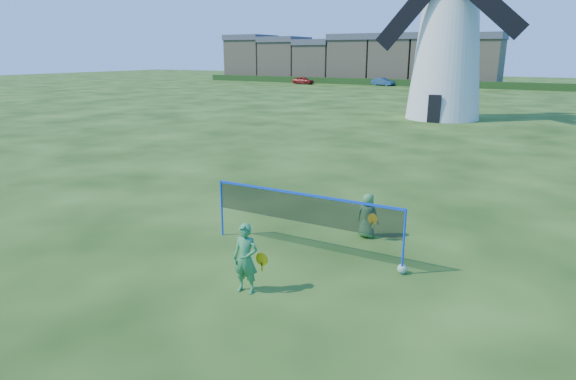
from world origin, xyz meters
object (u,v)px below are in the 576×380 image
(windmill, at_px, (448,41))
(car_left, at_px, (303,80))
(player_girl, at_px, (246,259))
(play_ball, at_px, (402,269))
(player_boy, at_px, (368,216))
(badminton_net, at_px, (304,209))
(car_right, at_px, (383,82))

(windmill, distance_m, car_left, 45.33)
(player_girl, relative_size, play_ball, 6.77)
(player_boy, bearing_deg, player_girl, 77.05)
(player_boy, distance_m, car_left, 69.07)
(player_girl, distance_m, car_left, 72.29)
(badminton_net, relative_size, car_right, 1.41)
(player_girl, distance_m, play_ball, 3.61)
(badminton_net, bearing_deg, car_left, 117.69)
(badminton_net, relative_size, car_left, 1.38)
(badminton_net, height_order, car_right, badminton_net)
(windmill, distance_m, car_right, 40.86)
(play_ball, bearing_deg, windmill, 100.72)
(windmill, xyz_separation_m, badminton_net, (2.86, -28.33, -4.57))
(player_girl, height_order, car_right, player_girl)
(player_boy, bearing_deg, play_ball, 131.76)
(player_girl, xyz_separation_m, player_boy, (1.08, 4.21, -0.14))
(player_girl, height_order, play_ball, player_girl)
(play_ball, xyz_separation_m, car_left, (-35.11, 62.11, 0.52))
(badminton_net, bearing_deg, player_boy, 61.15)
(badminton_net, xyz_separation_m, player_boy, (0.99, 1.81, -0.53))
(windmill, relative_size, car_right, 4.47)
(badminton_net, distance_m, car_left, 70.19)
(windmill, distance_m, play_ball, 29.33)
(player_girl, bearing_deg, play_ball, 35.89)
(play_ball, bearing_deg, car_right, 109.08)
(player_girl, relative_size, car_right, 0.42)
(windmill, relative_size, badminton_net, 3.16)
(badminton_net, distance_m, play_ball, 2.70)
(car_left, xyz_separation_m, car_right, (12.61, 2.91, -0.04))
(car_right, bearing_deg, badminton_net, -150.04)
(player_girl, bearing_deg, player_boy, 68.00)
(car_right, bearing_deg, player_girl, -150.68)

